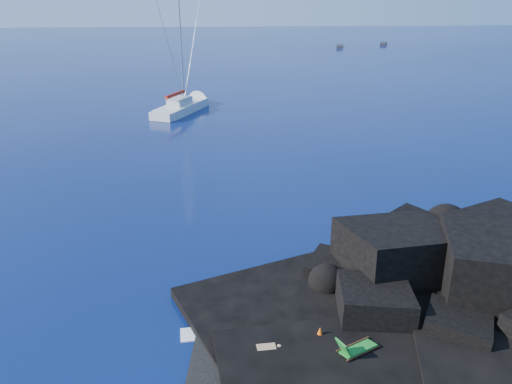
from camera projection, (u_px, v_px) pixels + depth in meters
ground at (183, 383)px, 18.30m from camera, size 400.00×400.00×0.00m
headland at (483, 317)px, 21.99m from camera, size 24.00×24.00×3.60m
beach at (302, 367)px, 19.08m from camera, size 9.08×6.86×0.70m
surf_foam at (297, 299)px, 23.28m from camera, size 10.00×8.00×0.06m
sailboat at (182, 112)px, 59.53m from camera, size 8.20×13.48×14.18m
deck_chair at (358, 344)px, 18.91m from camera, size 1.82×1.41×1.15m
towel at (266, 352)px, 19.30m from camera, size 2.05×1.08×0.05m
sunbather at (266, 349)px, 19.24m from camera, size 1.92×0.62×0.27m
marker_cone at (320, 334)px, 19.91m from camera, size 0.43×0.43×0.60m
distant_boat_a at (340, 48)px, 127.61m from camera, size 2.82×5.31×0.68m
distant_boat_b at (383, 45)px, 134.15m from camera, size 3.24×5.20×0.66m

